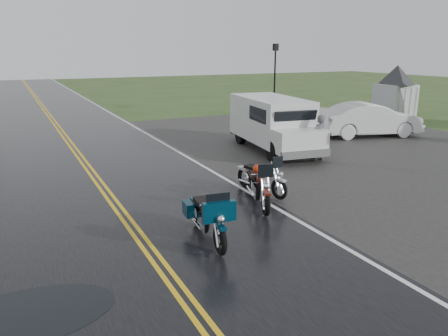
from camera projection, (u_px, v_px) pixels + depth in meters
name	position (u px, v px, depth m)	size (l,w,h in m)	color
ground	(148.00, 250.00, 9.32)	(120.00, 120.00, 0.00)	#2D471E
road	(77.00, 153.00, 17.95)	(8.00, 100.00, 0.04)	black
parking_pad	(367.00, 151.00, 18.35)	(14.00, 24.00, 0.03)	black
visitor_center	(397.00, 78.00, 27.64)	(16.00, 10.00, 4.80)	#A8AAAD
motorcycle_red	(266.00, 194.00, 10.94)	(0.81, 2.21, 1.31)	#521209
motorcycle_teal	(220.00, 228.00, 8.85)	(0.80, 2.21, 1.30)	#05293D
motorcycle_silver	(279.00, 181.00, 12.16)	(0.74, 2.04, 1.21)	#A1A5A9
van_white	(274.00, 133.00, 16.29)	(2.15, 5.72, 2.25)	silver
person_at_van	(319.00, 139.00, 16.53)	(0.64, 0.42, 1.76)	#4C4C51
sedan_white	(369.00, 120.00, 21.30)	(1.72, 4.94, 1.63)	silver
lamp_post_far_right	(275.00, 80.00, 27.60)	(0.39, 0.39, 4.56)	black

